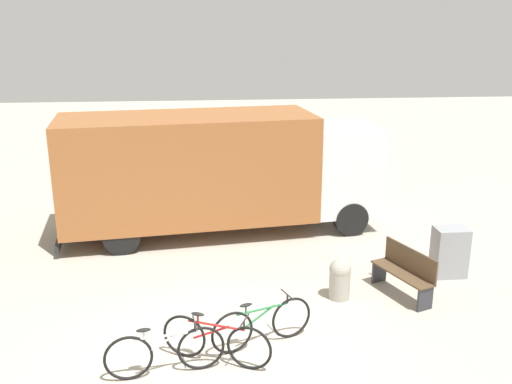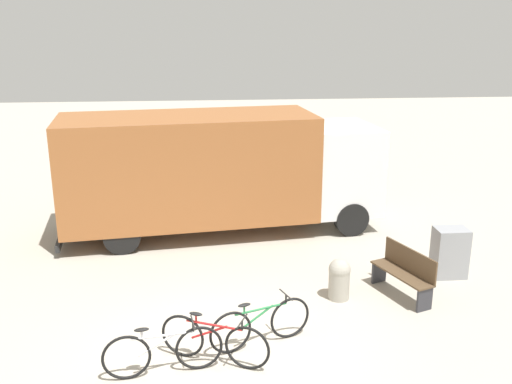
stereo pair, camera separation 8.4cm
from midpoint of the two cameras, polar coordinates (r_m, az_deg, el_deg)
The scene contains 8 objects.
ground_plane at distance 9.64m, azimuth -3.40°, elevation -15.64°, with size 60.00×60.00×0.00m, color #A8A091.
delivery_truck at distance 14.15m, azimuth -3.65°, elevation 2.40°, with size 8.09×3.21×2.98m.
park_bench at distance 11.50m, azimuth 14.85°, elevation -7.66°, with size 0.89×1.49×0.95m.
bicycle_near at distance 9.00m, azimuth -9.01°, elevation -15.47°, with size 1.80×0.45×0.83m.
bicycle_middle at distance 9.18m, azimuth -3.95°, elevation -14.60°, with size 1.69×0.77×0.83m.
bicycle_far at distance 9.59m, azimuth 0.73°, elevation -13.04°, with size 1.72×0.72×0.83m.
bollard_near_bench at distance 11.15m, azimuth 8.54°, elevation -8.47°, with size 0.42×0.42×0.81m.
utility_box at distance 12.60m, azimuth 18.98°, elevation -5.73°, with size 0.67×0.49×1.05m.
Camera 2 is at (-0.11, -8.13, 5.18)m, focal length 40.00 mm.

